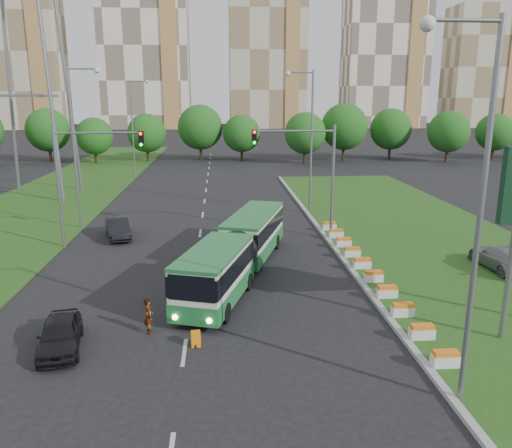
{
  "coord_description": "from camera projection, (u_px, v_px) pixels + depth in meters",
  "views": [
    {
      "loc": [
        -1.48,
        -24.02,
        9.73
      ],
      "look_at": [
        0.6,
        4.21,
        2.6
      ],
      "focal_mm": 35.0,
      "sensor_mm": 36.0,
      "label": 1
    }
  ],
  "objects": [
    {
      "name": "apartment_tower_cwest",
      "position": [
        145.0,
        47.0,
        162.64
      ],
      "size": [
        28.0,
        15.0,
        52.0
      ],
      "primitive_type": "cube",
      "color": "white",
      "rests_on": "ground"
    },
    {
      "name": "street_lamps",
      "position": [
        197.0,
        155.0,
        33.7
      ],
      "size": [
        36.0,
        60.0,
        12.0
      ],
      "primitive_type": null,
      "color": "gray",
      "rests_on": "ground"
    },
    {
      "name": "left_verge",
      "position": [
        50.0,
        201.0,
        48.6
      ],
      "size": [
        12.0,
        110.0,
        0.1
      ],
      "primitive_type": "cube",
      "color": "#224C15",
      "rests_on": "ground"
    },
    {
      "name": "flower_planters",
      "position": [
        368.0,
        269.0,
        27.92
      ],
      "size": [
        1.1,
        20.3,
        0.6
      ],
      "primitive_type": null,
      "color": "silver",
      "rests_on": "grass_median"
    },
    {
      "name": "shopping_trolley",
      "position": [
        196.0,
        339.0,
        20.12
      ],
      "size": [
        0.37,
        0.39,
        0.64
      ],
      "rotation": [
        0.0,
        0.0,
        0.14
      ],
      "color": "orange",
      "rests_on": "ground"
    },
    {
      "name": "ground",
      "position": [
        250.0,
        293.0,
        25.71
      ],
      "size": [
        360.0,
        360.0,
        0.0
      ],
      "primitive_type": "plane",
      "color": "black",
      "rests_on": "ground"
    },
    {
      "name": "tree_line",
      "position": [
        292.0,
        133.0,
        78.51
      ],
      "size": [
        120.0,
        8.0,
        9.0
      ],
      "primitive_type": null,
      "color": "#195416",
      "rests_on": "ground"
    },
    {
      "name": "grass_median",
      "position": [
        431.0,
        243.0,
        34.35
      ],
      "size": [
        14.0,
        60.0,
        0.15
      ],
      "primitive_type": "cube",
      "color": "#224C15",
      "rests_on": "ground"
    },
    {
      "name": "traffic_mast_median",
      "position": [
        310.0,
        164.0,
        34.42
      ],
      "size": [
        5.76,
        0.32,
        8.0
      ],
      "color": "gray",
      "rests_on": "ground"
    },
    {
      "name": "apartment_tower_ceast",
      "position": [
        267.0,
        51.0,
        165.73
      ],
      "size": [
        25.0,
        15.0,
        50.0
      ],
      "primitive_type": "cube",
      "color": "beige",
      "rests_on": "ground"
    },
    {
      "name": "pedestrian",
      "position": [
        148.0,
        316.0,
        21.15
      ],
      "size": [
        0.53,
        0.66,
        1.57
      ],
      "primitive_type": "imported",
      "rotation": [
        0.0,
        0.0,
        1.87
      ],
      "color": "gray",
      "rests_on": "ground"
    },
    {
      "name": "apartment_tower_west",
      "position": [
        20.0,
        53.0,
        160.29
      ],
      "size": [
        26.0,
        15.0,
        48.0
      ],
      "primitive_type": "cube",
      "color": "beige",
      "rests_on": "ground"
    },
    {
      "name": "car_left_far",
      "position": [
        118.0,
        228.0,
        35.77
      ],
      "size": [
        2.62,
        4.51,
        1.4
      ],
      "primitive_type": "imported",
      "rotation": [
        0.0,
        0.0,
        0.28
      ],
      "color": "black",
      "rests_on": "ground"
    },
    {
      "name": "midrise_east",
      "position": [
        483.0,
        68.0,
        172.28
      ],
      "size": [
        24.0,
        14.0,
        40.0
      ],
      "primitive_type": "cube",
      "color": "beige",
      "rests_on": "ground"
    },
    {
      "name": "traffic_mast_left",
      "position": [
        82.0,
        168.0,
        32.37
      ],
      "size": [
        5.76,
        0.32,
        8.0
      ],
      "color": "gray",
      "rests_on": "ground"
    },
    {
      "name": "car_left_near",
      "position": [
        60.0,
        334.0,
        19.78
      ],
      "size": [
        2.23,
        4.07,
        1.31
      ],
      "primitive_type": "imported",
      "rotation": [
        0.0,
        0.0,
        0.18
      ],
      "color": "black",
      "rests_on": "ground"
    },
    {
      "name": "median_kerb",
      "position": [
        332.0,
        245.0,
        33.86
      ],
      "size": [
        0.3,
        60.0,
        0.18
      ],
      "primitive_type": "cube",
      "color": "#969696",
      "rests_on": "ground"
    },
    {
      "name": "lane_markings",
      "position": [
        203.0,
        210.0,
        44.84
      ],
      "size": [
        0.2,
        100.0,
        0.01
      ],
      "primitive_type": null,
      "color": "#AEAEA7",
      "rests_on": "ground"
    },
    {
      "name": "articulated_bus",
      "position": [
        235.0,
        250.0,
        27.95
      ],
      "size": [
        2.32,
        14.9,
        2.45
      ],
      "rotation": [
        0.0,
        0.0,
        -0.31
      ],
      "color": "beige",
      "rests_on": "ground"
    },
    {
      "name": "car_median",
      "position": [
        502.0,
        258.0,
        28.7
      ],
      "size": [
        2.21,
        4.89,
        1.39
      ],
      "primitive_type": "imported",
      "rotation": [
        0.0,
        0.0,
        3.2
      ],
      "color": "gray",
      "rests_on": "grass_median"
    },
    {
      "name": "apartment_tower_east",
      "position": [
        384.0,
        57.0,
        168.94
      ],
      "size": [
        27.0,
        15.0,
        47.0
      ],
      "primitive_type": "cube",
      "color": "white",
      "rests_on": "ground"
    }
  ]
}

